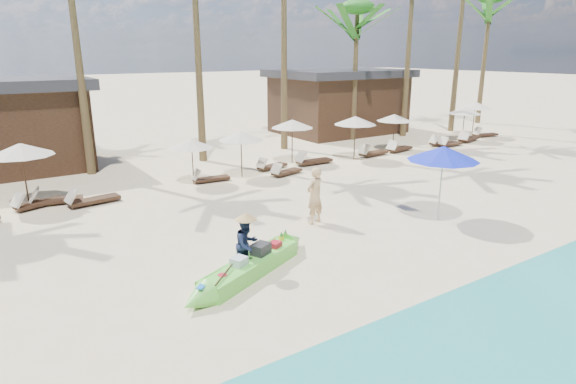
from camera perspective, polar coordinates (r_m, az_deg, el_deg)
ground at (r=13.05m, az=6.65°, el=-8.67°), size 240.00×240.00×0.00m
wet_sand_strip at (r=10.27m, az=25.77°, el=-17.77°), size 240.00×4.50×0.01m
green_canoe at (r=12.44m, az=-4.41°, el=-8.72°), size 5.07×2.54×0.69m
tourist at (r=15.75m, az=3.18°, el=-0.44°), size 0.78×0.61×1.91m
vendor_green at (r=12.39m, az=-4.92°, el=-6.25°), size 0.85×0.74×1.49m
blue_umbrella at (r=16.58m, az=17.95°, el=4.37°), size 2.35×2.35×2.52m
resort_parasol_4 at (r=19.81m, az=-29.13°, el=4.43°), size 2.27×2.27×2.34m
lounger_4_left at (r=19.78m, az=-27.70°, el=-1.10°), size 1.87×1.13×0.61m
lounger_4_right at (r=19.88m, az=-25.99°, el=-0.78°), size 1.89×0.87×0.62m
resort_parasol_5 at (r=20.83m, az=-11.36°, el=5.64°), size 1.88×1.88×1.93m
lounger_5_left at (r=19.30m, az=-22.37°, el=-0.79°), size 1.97×0.82×0.65m
resort_parasol_6 at (r=21.66m, az=-5.61°, el=6.64°), size 2.02×2.02×2.08m
lounger_6_left at (r=21.26m, az=-9.37°, el=1.66°), size 1.70×0.66×0.56m
lounger_6_right at (r=23.27m, az=-2.09°, el=3.15°), size 1.75×0.87×0.57m
resort_parasol_7 at (r=24.45m, az=0.50°, el=8.09°), size 2.14×2.14×2.21m
lounger_7_left at (r=22.14m, az=-0.35°, el=2.47°), size 1.75×0.89×0.57m
lounger_7_right at (r=24.27m, az=2.86°, el=3.77°), size 1.99×0.65×0.67m
resort_parasol_8 at (r=25.41m, az=7.99°, el=8.40°), size 2.21×2.21×2.28m
lounger_8_left at (r=26.64m, az=9.92°, el=4.65°), size 1.93×0.76×0.64m
resort_parasol_9 at (r=28.36m, az=12.51°, el=8.60°), size 2.01×2.01×2.07m
lounger_9_left at (r=28.14m, az=12.97°, el=5.09°), size 1.92×0.87×0.63m
lounger_9_right at (r=30.71m, az=17.73°, el=5.63°), size 1.84×0.76×0.61m
resort_parasol_10 at (r=32.69m, az=20.23°, el=9.03°), size 2.05×2.05×2.11m
lounger_10_left at (r=30.54m, az=18.59°, el=5.47°), size 1.69×0.56×0.57m
lounger_10_right at (r=32.58m, az=20.55°, el=5.99°), size 2.08×1.08×0.68m
resort_parasol_11 at (r=34.66m, az=21.31°, el=9.57°), size 2.24×2.24×2.30m
lounger_11_left at (r=34.87m, az=22.24°, el=6.39°), size 1.84×0.92×0.60m
palm_6 at (r=31.26m, az=8.17°, el=19.03°), size 2.08×2.08×8.51m
palm_9 at (r=41.51m, az=22.73°, el=18.68°), size 2.08×2.08×9.82m
pavilion_east at (r=34.40m, az=5.99°, el=10.73°), size 8.80×6.60×4.30m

